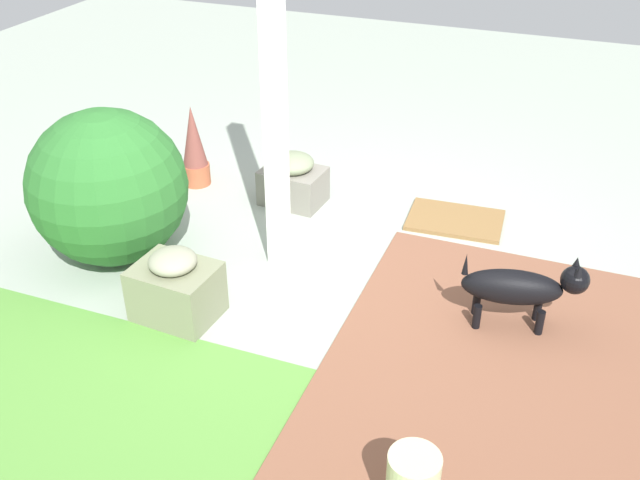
# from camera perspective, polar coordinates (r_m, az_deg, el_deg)

# --- Properties ---
(ground_plane) EXTENTS (12.00, 12.00, 0.00)m
(ground_plane) POSITION_cam_1_polar(r_m,az_deg,el_deg) (4.78, 0.98, -1.93)
(ground_plane) COLOR #9BA798
(brick_path) EXTENTS (1.80, 2.40, 0.02)m
(brick_path) POSITION_cam_1_polar(r_m,az_deg,el_deg) (4.05, 13.73, -9.95)
(brick_path) COLOR brown
(brick_path) RESTS_ON ground
(porch_pillar) EXTENTS (0.12, 0.12, 2.46)m
(porch_pillar) POSITION_cam_1_polar(r_m,az_deg,el_deg) (4.30, -3.64, 12.39)
(porch_pillar) COLOR white
(porch_pillar) RESTS_ON ground
(stone_planter_nearest) EXTENTS (0.48, 0.37, 0.40)m
(stone_planter_nearest) POSITION_cam_1_polar(r_m,az_deg,el_deg) (5.45, -2.12, 4.70)
(stone_planter_nearest) COLOR gray
(stone_planter_nearest) RESTS_ON ground
(stone_planter_far) EXTENTS (0.49, 0.40, 0.44)m
(stone_planter_far) POSITION_cam_1_polar(r_m,az_deg,el_deg) (4.31, -11.21, -3.65)
(stone_planter_far) COLOR gray
(stone_planter_far) RESTS_ON ground
(round_shrub) EXTENTS (1.01, 1.01, 1.01)m
(round_shrub) POSITION_cam_1_polar(r_m,az_deg,el_deg) (4.83, -16.24, 3.98)
(round_shrub) COLOR #2A692A
(round_shrub) RESTS_ON ground
(terracotta_pot_spiky) EXTENTS (0.22, 0.22, 0.64)m
(terracotta_pot_spiky) POSITION_cam_1_polar(r_m,az_deg,el_deg) (5.75, -9.83, 7.14)
(terracotta_pot_spiky) COLOR #B15738
(terracotta_pot_spiky) RESTS_ON ground
(dog) EXTENTS (0.70, 0.30, 0.48)m
(dog) POSITION_cam_1_polar(r_m,az_deg,el_deg) (4.24, 15.44, -3.57)
(dog) COLOR black
(dog) RESTS_ON ground
(doormat) EXTENTS (0.70, 0.51, 0.03)m
(doormat) POSITION_cam_1_polar(r_m,az_deg,el_deg) (5.34, 10.53, 1.55)
(doormat) COLOR olive
(doormat) RESTS_ON ground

